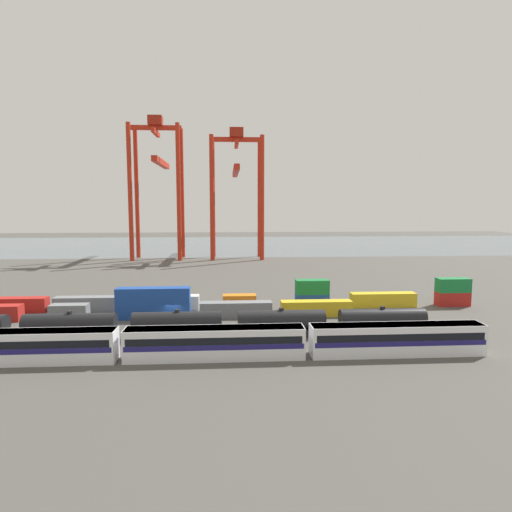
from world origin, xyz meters
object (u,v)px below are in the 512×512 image
(freight_tank_row, at_px, (177,325))
(shipping_container_5, at_px, (316,308))
(shipping_container_13, at_px, (452,299))
(shipping_container_8, at_px, (165,303))
(gantry_crane_west, at_px, (158,175))
(shipping_container_2, at_px, (154,311))
(gantry_crane_central, at_px, (236,181))
(passenger_train, at_px, (215,342))

(freight_tank_row, xyz_separation_m, shipping_container_5, (22.22, 11.52, -0.64))
(freight_tank_row, height_order, shipping_container_13, freight_tank_row)
(shipping_container_8, relative_size, gantry_crane_west, 0.24)
(shipping_container_2, relative_size, shipping_container_13, 2.00)
(freight_tank_row, distance_m, shipping_container_8, 18.04)
(gantry_crane_central, bearing_deg, shipping_container_5, -82.60)
(passenger_train, distance_m, gantry_crane_central, 112.40)
(shipping_container_2, distance_m, shipping_container_5, 27.42)
(freight_tank_row, bearing_deg, shipping_container_2, 114.31)
(shipping_container_13, bearing_deg, shipping_container_8, 180.00)
(shipping_container_13, xyz_separation_m, gantry_crane_west, (-66.78, 81.78, 28.42))
(shipping_container_2, height_order, gantry_crane_west, gantry_crane_west)
(shipping_container_2, bearing_deg, freight_tank_row, -65.69)
(passenger_train, xyz_separation_m, shipping_container_2, (-10.74, 20.31, -0.84))
(shipping_container_5, relative_size, shipping_container_8, 1.00)
(freight_tank_row, bearing_deg, gantry_crane_central, 83.95)
(shipping_container_2, bearing_deg, shipping_container_13, 6.30)
(freight_tank_row, distance_m, gantry_crane_central, 104.35)
(shipping_container_2, distance_m, gantry_crane_central, 94.22)
(shipping_container_13, distance_m, gantry_crane_west, 109.34)
(passenger_train, distance_m, gantry_crane_west, 113.90)
(shipping_container_2, distance_m, shipping_container_13, 54.94)
(shipping_container_13, height_order, gantry_crane_west, gantry_crane_west)
(passenger_train, relative_size, freight_tank_row, 0.94)
(passenger_train, relative_size, gantry_crane_central, 1.47)
(shipping_container_8, height_order, shipping_container_13, same)
(shipping_container_13, distance_m, gantry_crane_central, 95.34)
(shipping_container_2, height_order, shipping_container_13, same)
(shipping_container_13, bearing_deg, shipping_container_2, -173.70)
(shipping_container_8, distance_m, gantry_crane_central, 88.36)
(shipping_container_13, relative_size, gantry_crane_west, 0.12)
(shipping_container_2, xyz_separation_m, gantry_crane_central, (15.87, 88.98, 26.62))
(shipping_container_5, bearing_deg, shipping_container_2, 180.00)
(freight_tank_row, xyz_separation_m, shipping_container_8, (-4.10, 17.55, -0.64))
(shipping_container_5, bearing_deg, shipping_container_13, 12.50)
(shipping_container_2, relative_size, shipping_container_5, 1.00)
(shipping_container_2, distance_m, shipping_container_8, 6.13)
(shipping_container_5, xyz_separation_m, gantry_crane_central, (-11.56, 88.98, 26.62))
(passenger_train, xyz_separation_m, shipping_container_13, (43.86, 26.34, -0.84))
(passenger_train, distance_m, freight_tank_row, 10.39)
(shipping_container_8, xyz_separation_m, shipping_container_13, (53.51, 0.00, 0.00))
(shipping_container_2, height_order, shipping_container_5, same)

